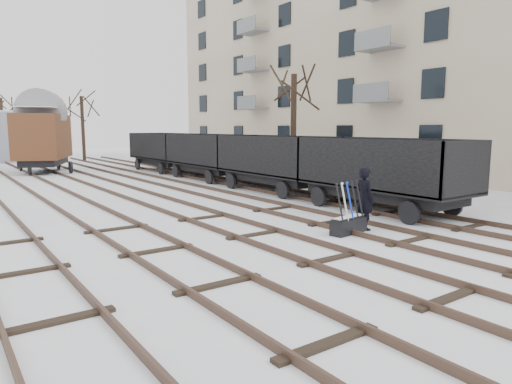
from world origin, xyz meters
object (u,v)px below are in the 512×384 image
ground_frame (349,224)px  freight_wagon_a (382,184)px  box_van_wagon (43,135)px  worker (364,199)px

ground_frame → freight_wagon_a: 4.15m
ground_frame → box_van_wagon: 25.33m
ground_frame → worker: 1.00m
worker → freight_wagon_a: freight_wagon_a is taller
worker → box_van_wagon: 25.30m
freight_wagon_a → worker: bearing=-149.1°
freight_wagon_a → box_van_wagon: (-7.10, 23.16, 1.53)m
worker → box_van_wagon: box_van_wagon is taller
ground_frame → worker: bearing=-1.1°
worker → ground_frame: bearing=103.7°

